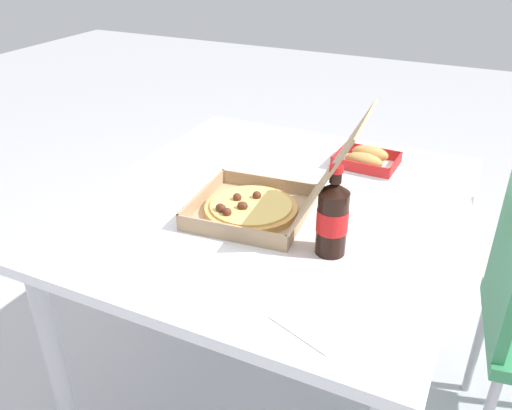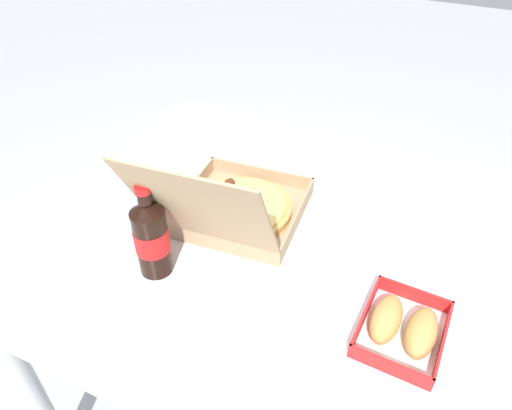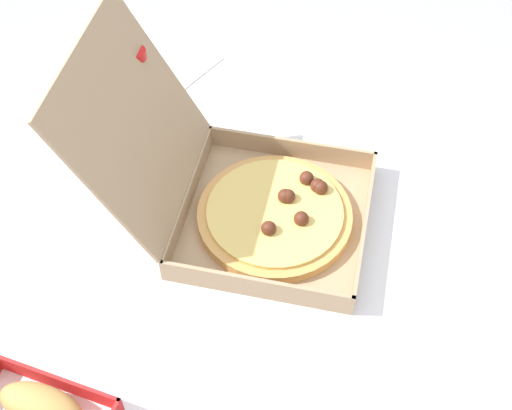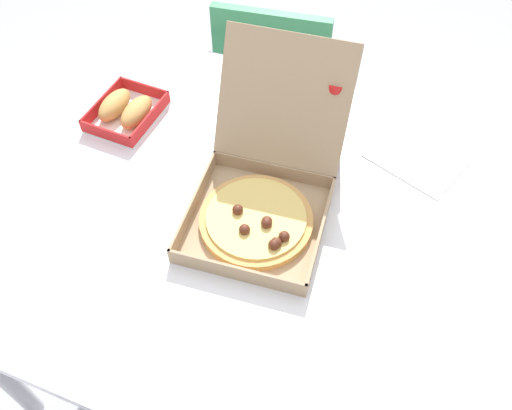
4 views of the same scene
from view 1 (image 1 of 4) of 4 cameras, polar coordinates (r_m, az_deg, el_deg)
ground_plane at (r=1.94m, az=1.63°, el=-19.20°), size 10.00×10.00×0.00m
dining_table at (r=1.51m, az=1.97°, el=-2.26°), size 1.10×1.01×0.74m
pizza_box_open at (r=1.38m, az=0.91°, el=0.37°), size 0.33×0.45×0.31m
bread_side_box at (r=1.71m, az=11.93°, el=4.94°), size 0.16×0.20×0.06m
cola_bottle at (r=1.22m, az=8.30°, el=-1.36°), size 0.07×0.07×0.22m
paper_menu at (r=1.09m, az=8.12°, el=-11.28°), size 0.25×0.21×0.00m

